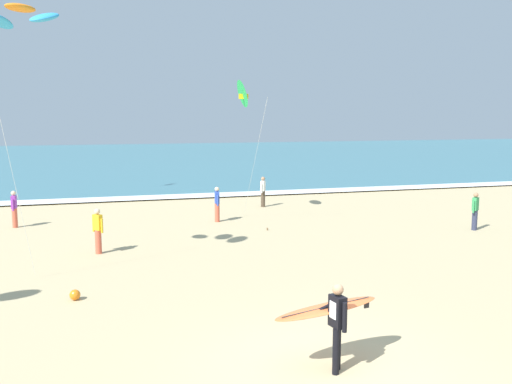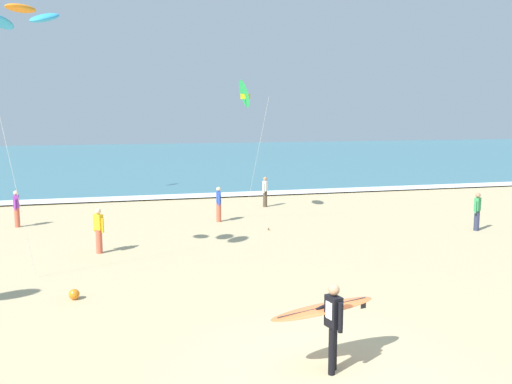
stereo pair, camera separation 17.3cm
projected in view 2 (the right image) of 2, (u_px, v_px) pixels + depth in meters
name	position (u px, v px, depth m)	size (l,w,h in m)	color
ground_plane	(327.00, 371.00, 10.52)	(160.00, 160.00, 0.00)	tan
ocean_water	(142.00, 158.00, 60.76)	(160.00, 60.00, 0.08)	teal
shoreline_foam	(176.00, 196.00, 32.37)	(160.00, 1.75, 0.01)	white
surfer_lead	(328.00, 316.00, 10.49)	(2.32, 1.09, 1.71)	black
kite_delta_emerald_mid	(245.00, 94.00, 25.80)	(0.51, 4.20, 6.42)	green
kite_arc_amber_high	(21.00, 16.00, 15.49)	(2.41, 2.38, 7.83)	#2D99DB
bystander_white_top	(265.00, 191.00, 29.09)	(0.33, 0.42, 1.59)	#4C3D2D
bystander_green_top	(477.00, 211.00, 23.12)	(0.43, 0.33, 1.59)	#2D334C
bystander_blue_top	(219.00, 204.00, 25.04)	(0.22, 0.50, 1.59)	#D8593F
bystander_purple_top	(17.00, 208.00, 23.83)	(0.22, 0.50, 1.59)	#D8593F
bystander_yellow_top	(99.00, 230.00, 19.33)	(0.36, 0.39, 1.59)	#D8593F
beach_ball	(74.00, 294.00, 14.55)	(0.28, 0.28, 0.28)	orange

